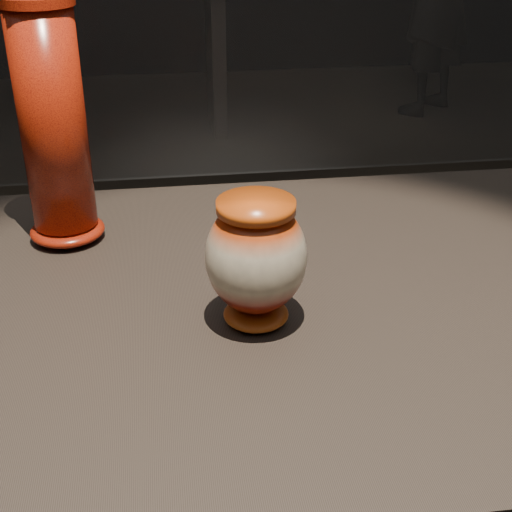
{
  "coord_description": "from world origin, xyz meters",
  "views": [
    {
      "loc": [
        -0.09,
        -0.82,
        1.4
      ],
      "look_at": [
        0.02,
        -0.06,
        0.99
      ],
      "focal_mm": 50.0,
      "sensor_mm": 36.0,
      "label": 1
    }
  ],
  "objects_px": {
    "display_plinth": "(240,447)",
    "tall_vase": "(54,131)",
    "back_shelf": "(68,27)",
    "main_vase": "(256,258)"
  },
  "relations": [
    {
      "from": "display_plinth",
      "to": "tall_vase",
      "type": "bearing_deg",
      "value": 139.07
    },
    {
      "from": "display_plinth",
      "to": "back_shelf",
      "type": "relative_size",
      "value": 1.0
    },
    {
      "from": "main_vase",
      "to": "tall_vase",
      "type": "height_order",
      "value": "tall_vase"
    },
    {
      "from": "display_plinth",
      "to": "tall_vase",
      "type": "relative_size",
      "value": 5.52
    },
    {
      "from": "display_plinth",
      "to": "tall_vase",
      "type": "xyz_separation_m",
      "value": [
        -0.24,
        0.21,
        0.44
      ]
    },
    {
      "from": "tall_vase",
      "to": "back_shelf",
      "type": "relative_size",
      "value": 0.18
    },
    {
      "from": "main_vase",
      "to": "tall_vase",
      "type": "distance_m",
      "value": 0.39
    },
    {
      "from": "tall_vase",
      "to": "back_shelf",
      "type": "bearing_deg",
      "value": 95.58
    },
    {
      "from": "display_plinth",
      "to": "back_shelf",
      "type": "distance_m",
      "value": 3.59
    },
    {
      "from": "main_vase",
      "to": "tall_vase",
      "type": "bearing_deg",
      "value": 133.18
    }
  ]
}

